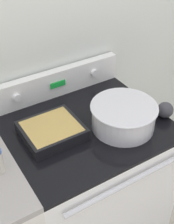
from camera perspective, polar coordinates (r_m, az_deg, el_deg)
kitchen_wall at (r=1.68m, az=-7.33°, el=13.71°), size 8.00×0.05×2.50m
stove_range at (r=1.89m, az=-0.24°, el=-13.06°), size 0.79×0.72×0.91m
control_panel at (r=1.75m, az=-5.81°, el=5.30°), size 0.79×0.07×0.15m
mixing_bowl at (r=1.52m, az=6.69°, el=-0.53°), size 0.33×0.33×0.13m
casserole_dish at (r=1.50m, az=-6.47°, el=-3.30°), size 0.28×0.25×0.06m
ladle at (r=1.65m, az=13.79°, el=0.50°), size 0.08×0.33×0.08m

